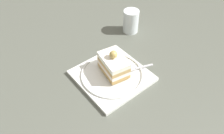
{
  "coord_description": "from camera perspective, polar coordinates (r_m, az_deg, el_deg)",
  "views": [
    {
      "loc": [
        0.42,
        -0.32,
        0.57
      ],
      "look_at": [
        0.01,
        -0.01,
        0.05
      ],
      "focal_mm": 34.76,
      "sensor_mm": 36.0,
      "label": 1
    }
  ],
  "objects": [
    {
      "name": "fork",
      "position": [
        0.77,
        6.74,
        -0.3
      ],
      "size": [
        0.04,
        0.11,
        0.0
      ],
      "color": "silver",
      "rests_on": "dessert_plate"
    },
    {
      "name": "drink_glass_near",
      "position": [
        0.96,
        4.96,
        11.6
      ],
      "size": [
        0.07,
        0.07,
        0.1
      ],
      "color": "silver",
      "rests_on": "ground_plane"
    },
    {
      "name": "ground_plane",
      "position": [
        0.78,
        0.09,
        -1.86
      ],
      "size": [
        2.4,
        2.4,
        0.0
      ],
      "primitive_type": "plane",
      "color": "#52564C"
    },
    {
      "name": "cake_slice",
      "position": [
        0.74,
        0.45,
        0.69
      ],
      "size": [
        0.12,
        0.09,
        0.09
      ],
      "color": "tan",
      "rests_on": "dessert_plate"
    },
    {
      "name": "dessert_plate",
      "position": [
        0.76,
        0.0,
        -2.15
      ],
      "size": [
        0.24,
        0.24,
        0.02
      ],
      "color": "white",
      "rests_on": "ground_plane"
    }
  ]
}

